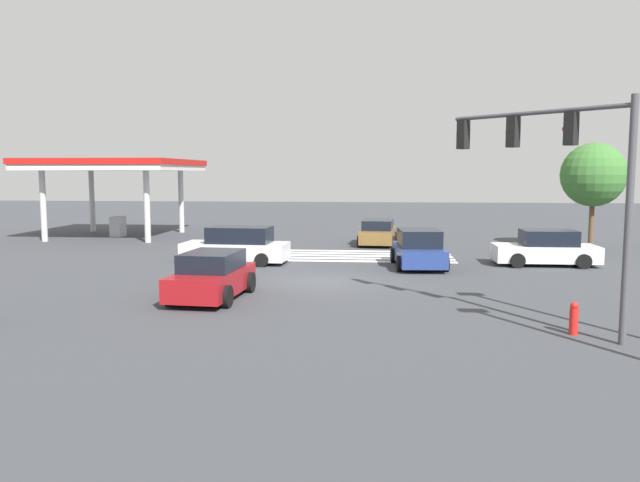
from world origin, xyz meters
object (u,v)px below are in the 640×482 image
(car_0, at_px, (378,232))
(car_5, at_px, (237,246))
(car_2, at_px, (546,249))
(car_3, at_px, (419,250))
(tree_corner_a, at_px, (594,175))
(traffic_signal_mast, at_px, (560,163))
(car_1, at_px, (212,276))
(fire_hydrant, at_px, (574,318))

(car_0, height_order, car_5, car_5)
(car_2, xyz_separation_m, car_5, (14.02, 0.66, 0.06))
(car_3, xyz_separation_m, tree_corner_a, (-9.70, -7.26, 3.25))
(car_0, relative_size, car_2, 1.01)
(traffic_signal_mast, bearing_deg, car_1, 27.25)
(car_1, distance_m, fire_hydrant, 11.14)
(car_2, relative_size, car_5, 0.92)
(traffic_signal_mast, relative_size, car_1, 1.40)
(car_2, relative_size, fire_hydrant, 5.25)
(traffic_signal_mast, bearing_deg, car_2, -58.56)
(car_0, height_order, fire_hydrant, car_0)
(traffic_signal_mast, height_order, car_5, traffic_signal_mast)
(traffic_signal_mast, relative_size, tree_corner_a, 1.04)
(tree_corner_a, bearing_deg, car_1, 41.32)
(car_5, distance_m, fire_hydrant, 16.46)
(car_1, bearing_deg, tree_corner_a, 135.84)
(car_1, xyz_separation_m, car_3, (-7.26, -7.64, 0.03))
(car_3, distance_m, fire_hydrant, 11.78)
(car_0, xyz_separation_m, tree_corner_a, (-11.49, 1.25, 3.33))
(car_1, height_order, fire_hydrant, car_1)
(car_2, bearing_deg, traffic_signal_mast, 76.56)
(traffic_signal_mast, xyz_separation_m, car_1, (10.12, -3.24, -3.67))
(car_0, xyz_separation_m, car_5, (6.48, 8.08, 0.10))
(car_0, height_order, car_1, car_1)
(car_5, bearing_deg, car_2, -173.81)
(car_3, bearing_deg, car_5, 82.64)
(car_5, bearing_deg, fire_hydrant, 137.92)
(car_3, bearing_deg, tree_corner_a, -57.51)
(car_1, xyz_separation_m, car_5, (1.01, -8.08, 0.05))
(car_2, distance_m, car_5, 14.03)
(car_1, xyz_separation_m, car_2, (-13.00, -8.74, -0.01))
(tree_corner_a, bearing_deg, fire_hydrant, 70.87)
(car_3, relative_size, tree_corner_a, 0.77)
(car_5, relative_size, tree_corner_a, 0.85)
(car_0, xyz_separation_m, fire_hydrant, (-5.05, 19.83, -0.27))
(car_5, distance_m, tree_corner_a, 19.49)
(traffic_signal_mast, relative_size, car_5, 1.22)
(car_2, bearing_deg, car_5, 2.83)
(car_2, height_order, tree_corner_a, tree_corner_a)
(tree_corner_a, relative_size, fire_hydrant, 6.69)
(car_0, distance_m, tree_corner_a, 12.03)
(car_0, relative_size, car_1, 1.07)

